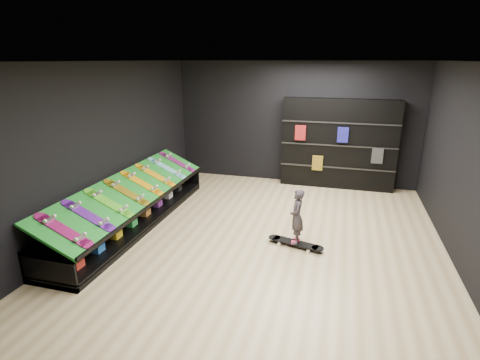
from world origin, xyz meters
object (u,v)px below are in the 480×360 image
(display_rack, at_px, (134,212))
(child, at_px, (296,227))
(back_shelving, at_px, (338,144))
(floor_skateboard, at_px, (295,244))

(display_rack, distance_m, child, 3.12)
(back_shelving, xyz_separation_m, floor_skateboard, (-0.54, -3.44, -1.03))
(display_rack, xyz_separation_m, back_shelving, (3.65, 3.32, 0.83))
(back_shelving, xyz_separation_m, child, (-0.54, -3.44, -0.71))
(display_rack, bearing_deg, floor_skateboard, -2.21)
(display_rack, height_order, back_shelving, back_shelving)
(display_rack, height_order, floor_skateboard, display_rack)
(child, bearing_deg, display_rack, -99.15)
(display_rack, relative_size, back_shelving, 1.67)
(back_shelving, relative_size, child, 4.78)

